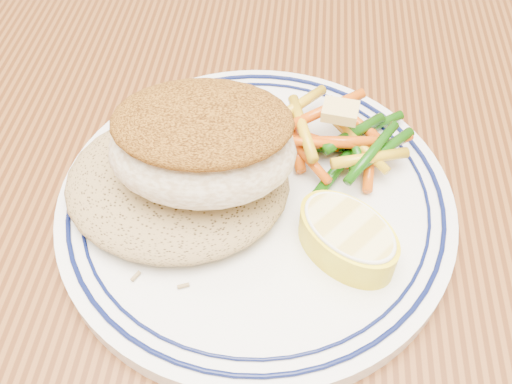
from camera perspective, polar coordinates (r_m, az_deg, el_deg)
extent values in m
cube|color=#4A250E|center=(0.43, 3.49, 1.03)|extent=(1.50, 0.90, 0.04)
cylinder|color=white|center=(0.38, 0.00, -1.19)|extent=(0.26, 0.26, 0.01)
torus|color=#0A113F|center=(0.37, 0.00, -0.39)|extent=(0.24, 0.24, 0.00)
torus|color=#0A113F|center=(0.37, 0.00, -0.39)|extent=(0.22, 0.22, 0.00)
ellipsoid|color=olive|center=(0.37, -7.90, 1.36)|extent=(0.14, 0.13, 0.03)
ellipsoid|color=#EEE1C4|center=(0.34, -5.37, 4.11)|extent=(0.12, 0.09, 0.05)
ellipsoid|color=brown|center=(0.33, -5.42, 6.96)|extent=(0.11, 0.08, 0.02)
cylinder|color=#124809|center=(0.40, 8.08, 4.45)|extent=(0.06, 0.01, 0.01)
cylinder|color=#124809|center=(0.42, 11.73, 6.51)|extent=(0.04, 0.03, 0.01)
cylinder|color=#C94D0A|center=(0.40, 4.30, 5.80)|extent=(0.06, 0.02, 0.01)
cylinder|color=#124809|center=(0.38, 8.20, 2.42)|extent=(0.03, 0.05, 0.01)
cylinder|color=#C94D0A|center=(0.39, 11.32, 3.15)|extent=(0.01, 0.05, 0.01)
cylinder|color=#C94D0A|center=(0.39, 3.92, 5.10)|extent=(0.02, 0.05, 0.01)
cylinder|color=#C94D0A|center=(0.39, 5.33, 4.69)|extent=(0.05, 0.02, 0.01)
cylinder|color=#124809|center=(0.41, 9.69, 6.25)|extent=(0.01, 0.06, 0.01)
cylinder|color=#C94D0A|center=(0.41, 9.96, 6.98)|extent=(0.04, 0.04, 0.01)
cylinder|color=#C94D0A|center=(0.38, 4.85, 3.80)|extent=(0.04, 0.05, 0.01)
cylinder|color=#124809|center=(0.40, 9.76, 5.82)|extent=(0.05, 0.05, 0.01)
cylinder|color=#124809|center=(0.39, 9.68, 5.20)|extent=(0.01, 0.05, 0.01)
cylinder|color=#C94D0A|center=(0.39, 12.16, 4.18)|extent=(0.05, 0.03, 0.01)
cylinder|color=gold|center=(0.39, 10.44, 4.57)|extent=(0.04, 0.04, 0.01)
cylinder|color=#124809|center=(0.38, 12.49, 4.02)|extent=(0.04, 0.04, 0.01)
cylinder|color=gold|center=(0.41, 4.61, 8.87)|extent=(0.04, 0.04, 0.01)
cylinder|color=gold|center=(0.38, 11.34, 3.36)|extent=(0.05, 0.03, 0.01)
cylinder|color=#C94D0A|center=(0.38, 8.19, 5.06)|extent=(0.06, 0.01, 0.01)
cylinder|color=#C94D0A|center=(0.38, 5.72, 4.95)|extent=(0.06, 0.01, 0.01)
cylinder|color=gold|center=(0.39, 4.69, 6.44)|extent=(0.02, 0.06, 0.01)
cylinder|color=#124809|center=(0.37, 11.51, 3.91)|extent=(0.04, 0.05, 0.01)
cylinder|color=#C94D0A|center=(0.40, 6.94, 8.16)|extent=(0.06, 0.04, 0.02)
cube|color=#E5C770|center=(0.38, 8.42, 7.99)|extent=(0.03, 0.02, 0.01)
torus|color=white|center=(0.33, 9.33, -3.44)|extent=(0.09, 0.09, 0.00)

